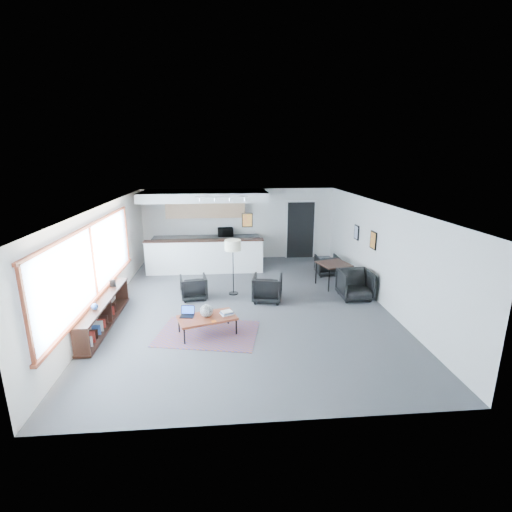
{
  "coord_description": "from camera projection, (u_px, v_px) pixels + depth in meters",
  "views": [
    {
      "loc": [
        -0.52,
        -9.05,
        3.78
      ],
      "look_at": [
        0.28,
        0.4,
        1.18
      ],
      "focal_mm": 26.0,
      "sensor_mm": 36.0,
      "label": 1
    }
  ],
  "objects": [
    {
      "name": "room",
      "position": [
        246.0,
        256.0,
        9.4
      ],
      "size": [
        7.02,
        9.02,
        2.62
      ],
      "color": "#4A4A4C",
      "rests_on": "ground"
    },
    {
      "name": "window",
      "position": [
        93.0,
        263.0,
        8.21
      ],
      "size": [
        0.1,
        5.95,
        1.66
      ],
      "color": "#8CBFFF",
      "rests_on": "room"
    },
    {
      "name": "console",
      "position": [
        104.0,
        313.0,
        8.38
      ],
      "size": [
        0.35,
        3.0,
        0.8
      ],
      "color": "black",
      "rests_on": "floor"
    },
    {
      "name": "kitchenette",
      "position": [
        205.0,
        227.0,
        12.84
      ],
      "size": [
        4.2,
        1.96,
        2.6
      ],
      "color": "white",
      "rests_on": "floor"
    },
    {
      "name": "doorway",
      "position": [
        300.0,
        229.0,
        13.9
      ],
      "size": [
        1.1,
        0.12,
        2.15
      ],
      "color": "black",
      "rests_on": "room"
    },
    {
      "name": "track_light",
      "position": [
        222.0,
        198.0,
        11.14
      ],
      "size": [
        1.6,
        0.07,
        0.15
      ],
      "color": "silver",
      "rests_on": "room"
    },
    {
      "name": "wall_art_lower",
      "position": [
        373.0,
        240.0,
        10.0
      ],
      "size": [
        0.03,
        0.38,
        0.48
      ],
      "color": "black",
      "rests_on": "room"
    },
    {
      "name": "wall_art_upper",
      "position": [
        357.0,
        232.0,
        11.27
      ],
      "size": [
        0.03,
        0.34,
        0.44
      ],
      "color": "black",
      "rests_on": "room"
    },
    {
      "name": "kilim_rug",
      "position": [
        208.0,
        333.0,
        8.11
      ],
      "size": [
        2.38,
        1.85,
        0.01
      ],
      "rotation": [
        0.0,
        0.0,
        -0.2
      ],
      "color": "#593643",
      "rests_on": "floor"
    },
    {
      "name": "coffee_table",
      "position": [
        207.0,
        318.0,
        8.01
      ],
      "size": [
        1.37,
        1.0,
        0.4
      ],
      "rotation": [
        0.0,
        0.0,
        0.31
      ],
      "color": "maroon",
      "rests_on": "floor"
    },
    {
      "name": "laptop",
      "position": [
        188.0,
        313.0,
        8.05
      ],
      "size": [
        0.32,
        0.27,
        0.21
      ],
      "rotation": [
        0.0,
        0.0,
        -0.13
      ],
      "color": "black",
      "rests_on": "coffee_table"
    },
    {
      "name": "ceramic_pot",
      "position": [
        206.0,
        311.0,
        7.96
      ],
      "size": [
        0.28,
        0.28,
        0.28
      ],
      "rotation": [
        0.0,
        0.0,
        0.41
      ],
      "color": "gray",
      "rests_on": "coffee_table"
    },
    {
      "name": "book_stack",
      "position": [
        227.0,
        313.0,
        8.11
      ],
      "size": [
        0.33,
        0.3,
        0.08
      ],
      "rotation": [
        0.0,
        0.0,
        0.41
      ],
      "color": "silver",
      "rests_on": "coffee_table"
    },
    {
      "name": "coaster",
      "position": [
        214.0,
        321.0,
        7.78
      ],
      "size": [
        0.12,
        0.12,
        0.01
      ],
      "rotation": [
        0.0,
        0.0,
        0.34
      ],
      "color": "#E5590C",
      "rests_on": "coffee_table"
    },
    {
      "name": "armchair_left",
      "position": [
        194.0,
        286.0,
        10.01
      ],
      "size": [
        0.78,
        0.75,
        0.7
      ],
      "primitive_type": "imported",
      "rotation": [
        0.0,
        0.0,
        3.31
      ],
      "color": "black",
      "rests_on": "floor"
    },
    {
      "name": "armchair_right",
      "position": [
        267.0,
        287.0,
        9.86
      ],
      "size": [
        0.88,
        0.84,
        0.77
      ],
      "primitive_type": "imported",
      "rotation": [
        0.0,
        0.0,
        2.94
      ],
      "color": "black",
      "rests_on": "floor"
    },
    {
      "name": "floor_lamp",
      "position": [
        233.0,
        247.0,
        10.08
      ],
      "size": [
        0.51,
        0.51,
        1.55
      ],
      "rotation": [
        0.0,
        0.0,
        -0.14
      ],
      "color": "black",
      "rests_on": "floor"
    },
    {
      "name": "dining_table",
      "position": [
        334.0,
        265.0,
        10.88
      ],
      "size": [
        1.03,
        1.03,
        0.71
      ],
      "rotation": [
        0.0,
        0.0,
        0.27
      ],
      "color": "black",
      "rests_on": "floor"
    },
    {
      "name": "dining_chair_near",
      "position": [
        355.0,
        285.0,
        10.02
      ],
      "size": [
        0.72,
        0.68,
        0.73
      ],
      "primitive_type": "imported",
      "rotation": [
        0.0,
        0.0,
        0.01
      ],
      "color": "black",
      "rests_on": "floor"
    },
    {
      "name": "dining_chair_far",
      "position": [
        327.0,
        266.0,
        12.02
      ],
      "size": [
        0.59,
        0.56,
        0.6
      ],
      "primitive_type": "imported",
      "rotation": [
        0.0,
        0.0,
        3.16
      ],
      "color": "black",
      "rests_on": "floor"
    },
    {
      "name": "microwave",
      "position": [
        225.0,
        231.0,
        13.4
      ],
      "size": [
        0.57,
        0.35,
        0.37
      ],
      "primitive_type": "imported",
      "rotation": [
        0.0,
        0.0,
        0.08
      ],
      "color": "black",
      "rests_on": "kitchenette"
    }
  ]
}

